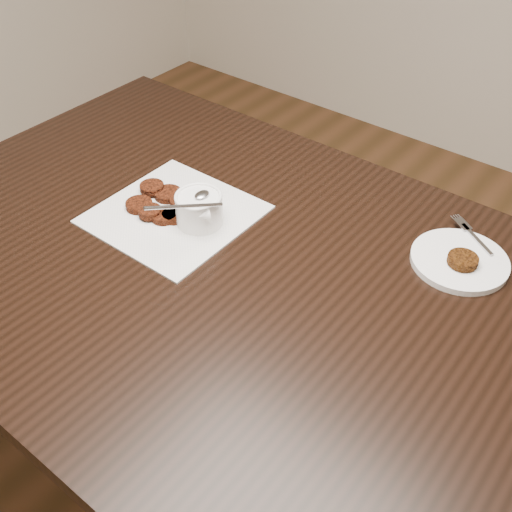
# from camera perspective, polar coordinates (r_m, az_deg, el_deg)

# --- Properties ---
(floor) EXTENTS (4.00, 4.00, 0.00)m
(floor) POSITION_cam_1_polar(r_m,az_deg,el_deg) (1.71, -2.71, -22.06)
(floor) COLOR brown
(floor) RESTS_ON ground
(table) EXTENTS (1.50, 0.97, 0.75)m
(table) POSITION_cam_1_polar(r_m,az_deg,el_deg) (1.44, -1.71, -12.12)
(table) COLOR black
(table) RESTS_ON floor
(napkin) EXTENTS (0.31, 0.31, 0.00)m
(napkin) POSITION_cam_1_polar(r_m,az_deg,el_deg) (1.30, -7.62, 3.88)
(napkin) COLOR silver
(napkin) RESTS_ON table
(sauce_ramekin) EXTENTS (0.15, 0.15, 0.13)m
(sauce_ramekin) POSITION_cam_1_polar(r_m,az_deg,el_deg) (1.23, -5.42, 5.65)
(sauce_ramekin) COLOR white
(sauce_ramekin) RESTS_ON napkin
(patty_cluster) EXTENTS (0.19, 0.19, 0.02)m
(patty_cluster) POSITION_cam_1_polar(r_m,az_deg,el_deg) (1.31, -8.78, 4.82)
(patty_cluster) COLOR #5F200C
(patty_cluster) RESTS_ON napkin
(plate_with_patty) EXTENTS (0.26, 0.26, 0.03)m
(plate_with_patty) POSITION_cam_1_polar(r_m,az_deg,el_deg) (1.22, 18.51, -0.16)
(plate_with_patty) COLOR white
(plate_with_patty) RESTS_ON table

